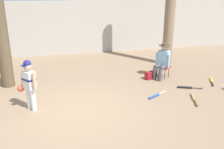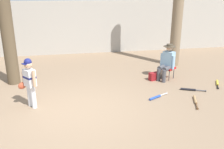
# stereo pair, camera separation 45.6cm
# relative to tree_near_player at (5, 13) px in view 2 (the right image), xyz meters

# --- Properties ---
(ground_plane) EXTENTS (60.00, 60.00, 0.00)m
(ground_plane) POSITION_rel_tree_near_player_xyz_m (1.95, -2.36, -2.23)
(ground_plane) COLOR #897056
(concrete_back_wall) EXTENTS (18.00, 0.36, 2.42)m
(concrete_back_wall) POSITION_rel_tree_near_player_xyz_m (1.95, 3.74, -1.02)
(concrete_back_wall) COLOR #ADA89E
(concrete_back_wall) RESTS_ON ground
(tree_near_player) EXTENTS (0.58, 0.58, 5.05)m
(tree_near_player) POSITION_rel_tree_near_player_xyz_m (0.00, 0.00, 0.00)
(tree_near_player) COLOR brown
(tree_near_player) RESTS_ON ground
(tree_behind_spectator) EXTENTS (0.61, 0.61, 5.43)m
(tree_behind_spectator) POSITION_rel_tree_near_player_xyz_m (5.96, 0.93, 0.18)
(tree_behind_spectator) COLOR #7F6B51
(tree_behind_spectator) RESTS_ON ground
(young_ballplayer) EXTENTS (0.53, 0.49, 1.31)m
(young_ballplayer) POSITION_rel_tree_near_player_xyz_m (0.77, -1.89, -1.49)
(young_ballplayer) COLOR white
(young_ballplayer) RESTS_ON ground
(folding_stool) EXTENTS (0.56, 0.56, 0.41)m
(folding_stool) POSITION_rel_tree_near_player_xyz_m (5.09, -0.53, -1.87)
(folding_stool) COLOR red
(folding_stool) RESTS_ON ground
(seated_spectator) EXTENTS (0.65, 0.60, 1.20)m
(seated_spectator) POSITION_rel_tree_near_player_xyz_m (5.01, -0.58, -1.59)
(seated_spectator) COLOR #47474C
(seated_spectator) RESTS_ON ground
(handbag_beside_stool) EXTENTS (0.38, 0.27, 0.26)m
(handbag_beside_stool) POSITION_rel_tree_near_player_xyz_m (4.59, -0.58, -2.10)
(handbag_beside_stool) COLOR maroon
(handbag_beside_stool) RESTS_ON ground
(bat_blue_youth) EXTENTS (0.66, 0.38, 0.07)m
(bat_blue_youth) POSITION_rel_tree_near_player_xyz_m (4.15, -2.00, -2.20)
(bat_blue_youth) COLOR #2347AD
(bat_blue_youth) RESTS_ON ground
(bat_wood_tan) EXTENTS (0.36, 0.77, 0.07)m
(bat_wood_tan) POSITION_rel_tree_near_player_xyz_m (5.11, -2.42, -2.20)
(bat_wood_tan) COLOR tan
(bat_wood_tan) RESTS_ON ground
(bat_yellow_trainer) EXTENTS (0.42, 0.66, 0.07)m
(bat_yellow_trainer) POSITION_rel_tree_near_player_xyz_m (6.46, -1.36, -2.20)
(bat_yellow_trainer) COLOR yellow
(bat_yellow_trainer) RESTS_ON ground
(bat_black_composite) EXTENTS (0.71, 0.35, 0.07)m
(bat_black_composite) POSITION_rel_tree_near_player_xyz_m (5.34, -1.67, -2.20)
(bat_black_composite) COLOR black
(bat_black_composite) RESTS_ON ground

